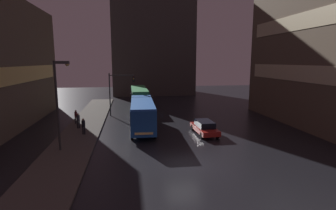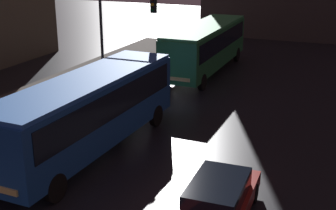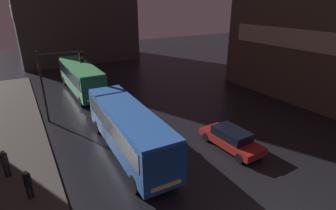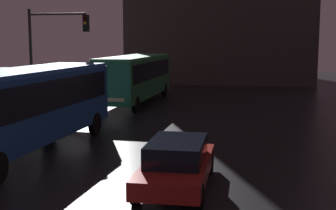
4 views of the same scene
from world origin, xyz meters
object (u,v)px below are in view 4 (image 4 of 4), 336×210
bus_near (27,102)px  car_taxi (177,163)px  traffic_light_main (51,44)px  bus_far (136,74)px

bus_near → car_taxi: size_ratio=2.24×
bus_near → traffic_light_main: size_ratio=1.78×
car_taxi → traffic_light_main: bearing=-52.3°
bus_near → bus_far: 14.08m
bus_far → traffic_light_main: traffic_light_main is taller
bus_near → traffic_light_main: (-2.80, 7.93, 2.08)m
bus_near → car_taxi: (6.31, -2.95, -1.24)m
bus_near → bus_far: bus_far is taller
traffic_light_main → bus_near: bearing=-70.5°
bus_far → car_taxi: (6.09, -17.02, -1.24)m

